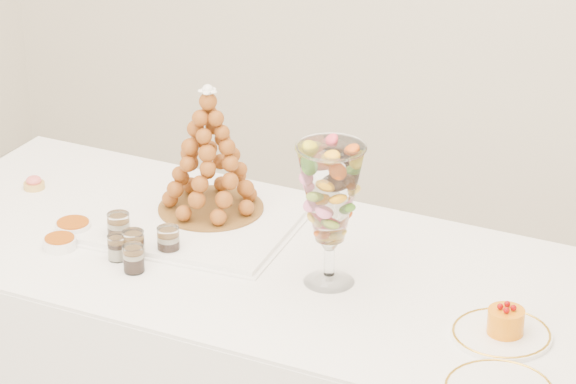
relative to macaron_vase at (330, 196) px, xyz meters
The scene contains 13 objects.
lace_tray 0.53m from the macaron_vase, 169.37° to the left, with size 0.55×0.42×0.02m, color white.
macaron_vase is the anchor object (origin of this frame).
cake_plate 0.51m from the macaron_vase, ahead, with size 0.23×0.23×0.01m, color white.
pink_tart 0.98m from the macaron_vase, behind, with size 0.06×0.06×0.04m.
verrine_a 0.60m from the macaron_vase, behind, with size 0.06×0.06×0.08m, color white.
verrine_b 0.53m from the macaron_vase, 164.83° to the right, with size 0.05×0.05×0.07m, color white.
verrine_c 0.46m from the macaron_vase, 169.83° to the right, with size 0.06×0.06×0.08m, color white.
verrine_d 0.57m from the macaron_vase, 163.25° to the right, with size 0.05×0.05×0.06m, color white.
verrine_e 0.51m from the macaron_vase, 157.09° to the right, with size 0.05×0.05×0.07m, color white.
ramekin_back 0.73m from the macaron_vase, behind, with size 0.09×0.09×0.03m, color white.
ramekin_front 0.73m from the macaron_vase, 165.40° to the right, with size 0.08×0.08×0.03m, color white.
croquembouche 0.47m from the macaron_vase, 159.00° to the left, with size 0.29×0.29×0.35m.
mousse_cake 0.50m from the macaron_vase, ahead, with size 0.08×0.08×0.07m.
Camera 1 is at (1.49, -2.34, 2.36)m, focal length 85.00 mm.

